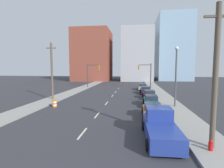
% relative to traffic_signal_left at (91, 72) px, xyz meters
% --- Properties ---
extents(sidewalk_left, '(2.98, 93.92, 0.17)m').
position_rel_traffic_signal_left_xyz_m(sidewalk_left, '(-1.55, 6.50, -3.86)').
color(sidewalk_left, gray).
rests_on(sidewalk_left, ground).
extents(sidewalk_right, '(2.98, 93.92, 0.17)m').
position_rel_traffic_signal_left_xyz_m(sidewalk_right, '(16.26, 6.50, -3.86)').
color(sidewalk_right, gray).
rests_on(sidewalk_right, ground).
extents(lane_stripe_at_9m, '(0.16, 2.40, 0.01)m').
position_rel_traffic_signal_left_xyz_m(lane_stripe_at_9m, '(7.36, -31.50, -3.94)').
color(lane_stripe_at_9m, beige).
rests_on(lane_stripe_at_9m, ground).
extents(lane_stripe_at_14m, '(0.16, 2.40, 0.01)m').
position_rel_traffic_signal_left_xyz_m(lane_stripe_at_14m, '(7.36, -26.18, -3.94)').
color(lane_stripe_at_14m, beige).
rests_on(lane_stripe_at_14m, ground).
extents(lane_stripe_at_21m, '(0.16, 2.40, 0.01)m').
position_rel_traffic_signal_left_xyz_m(lane_stripe_at_21m, '(7.36, -19.79, -3.94)').
color(lane_stripe_at_21m, beige).
rests_on(lane_stripe_at_21m, ground).
extents(lane_stripe_at_28m, '(0.16, 2.40, 0.01)m').
position_rel_traffic_signal_left_xyz_m(lane_stripe_at_28m, '(7.36, -12.90, -3.94)').
color(lane_stripe_at_28m, beige).
rests_on(lane_stripe_at_28m, ground).
extents(lane_stripe_at_33m, '(0.16, 2.40, 0.01)m').
position_rel_traffic_signal_left_xyz_m(lane_stripe_at_33m, '(7.36, -7.89, -3.94)').
color(lane_stripe_at_33m, beige).
rests_on(lane_stripe_at_33m, ground).
extents(lane_stripe_at_39m, '(0.16, 2.40, 0.01)m').
position_rel_traffic_signal_left_xyz_m(lane_stripe_at_39m, '(7.36, -1.22, -3.94)').
color(lane_stripe_at_39m, beige).
rests_on(lane_stripe_at_39m, ground).
extents(building_brick_left, '(14.00, 16.00, 19.93)m').
position_rel_traffic_signal_left_xyz_m(building_brick_left, '(-5.58, 25.68, 6.02)').
color(building_brick_left, brown).
rests_on(building_brick_left, ground).
extents(building_office_center, '(12.00, 20.00, 20.29)m').
position_rel_traffic_signal_left_xyz_m(building_office_center, '(12.17, 29.68, 6.20)').
color(building_office_center, '#A8A8AD').
rests_on(building_office_center, ground).
extents(building_glass_right, '(13.00, 20.00, 26.24)m').
position_rel_traffic_signal_left_xyz_m(building_glass_right, '(26.88, 33.68, 9.17)').
color(building_glass_right, '#8CADC6').
rests_on(building_glass_right, ground).
extents(traffic_signal_left, '(3.31, 0.35, 6.22)m').
position_rel_traffic_signal_left_xyz_m(traffic_signal_left, '(0.00, 0.00, 0.00)').
color(traffic_signal_left, '#38383D').
rests_on(traffic_signal_left, ground).
extents(traffic_signal_right, '(3.31, 0.35, 6.22)m').
position_rel_traffic_signal_left_xyz_m(traffic_signal_right, '(14.42, 0.00, 0.00)').
color(traffic_signal_right, '#38383D').
rests_on(traffic_signal_right, ground).
extents(utility_pole_right_near, '(1.60, 0.32, 8.85)m').
position_rel_traffic_signal_left_xyz_m(utility_pole_right_near, '(16.10, -33.15, 0.60)').
color(utility_pole_right_near, brown).
rests_on(utility_pole_right_near, ground).
extents(utility_pole_left_mid, '(1.60, 0.32, 8.94)m').
position_rel_traffic_signal_left_xyz_m(utility_pole_left_mid, '(-1.58, -18.21, 0.64)').
color(utility_pole_left_mid, brown).
rests_on(utility_pole_left_mid, ground).
extents(traffic_barrel, '(0.56, 0.56, 0.95)m').
position_rel_traffic_signal_left_xyz_m(traffic_barrel, '(1.05, -23.07, -3.47)').
color(traffic_barrel, orange).
rests_on(traffic_barrel, ground).
extents(street_lamp, '(0.44, 0.44, 7.72)m').
position_rel_traffic_signal_left_xyz_m(street_lamp, '(16.47, -21.45, 0.57)').
color(street_lamp, '#4C4C51').
rests_on(street_lamp, ground).
extents(fire_hydrant, '(0.26, 0.26, 0.84)m').
position_rel_traffic_signal_left_xyz_m(fire_hydrant, '(15.87, -33.58, -3.53)').
color(fire_hydrant, red).
rests_on(fire_hydrant, ground).
extents(pickup_truck_blue, '(2.46, 5.79, 2.13)m').
position_rel_traffic_signal_left_xyz_m(pickup_truck_blue, '(13.19, -31.72, -3.08)').
color(pickup_truck_blue, navy).
rests_on(pickup_truck_blue, ground).
extents(sedan_orange, '(2.16, 4.33, 1.45)m').
position_rel_traffic_signal_left_xyz_m(sedan_orange, '(13.17, -26.27, -3.29)').
color(sedan_orange, orange).
rests_on(sedan_orange, ground).
extents(sedan_teal, '(2.08, 4.67, 1.43)m').
position_rel_traffic_signal_left_xyz_m(sedan_teal, '(13.56, -20.63, -3.29)').
color(sedan_teal, '#196B75').
rests_on(sedan_teal, ground).
extents(sedan_red, '(2.25, 4.51, 1.39)m').
position_rel_traffic_signal_left_xyz_m(sedan_red, '(13.79, -14.92, -3.31)').
color(sedan_red, red).
rests_on(sedan_red, ground).
extents(sedan_navy, '(2.25, 4.49, 1.44)m').
position_rel_traffic_signal_left_xyz_m(sedan_navy, '(13.51, -9.47, -3.29)').
color(sedan_navy, '#141E47').
rests_on(sedan_navy, ground).
extents(sedan_tan, '(2.15, 4.45, 1.44)m').
position_rel_traffic_signal_left_xyz_m(sedan_tan, '(13.13, -3.43, -3.28)').
color(sedan_tan, tan).
rests_on(sedan_tan, ground).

